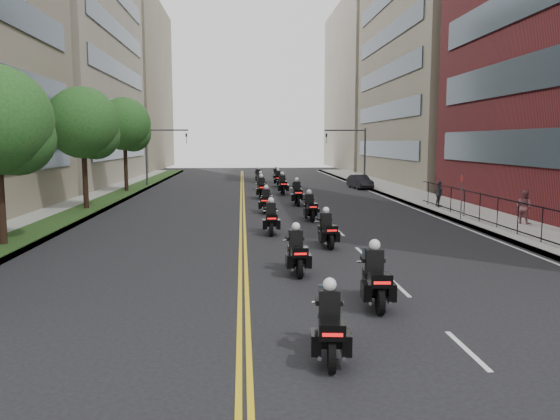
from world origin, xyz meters
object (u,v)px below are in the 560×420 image
(motorcycle_13, at_px, (276,175))
(pedestrian_b, at_px, (524,207))
(motorcycle_9, at_px, (282,185))
(motorcycle_8, at_px, (261,189))
(motorcycle_6, at_px, (266,202))
(motorcycle_3, at_px, (327,231))
(parked_sedan, at_px, (360,182))
(motorcycle_4, at_px, (271,219))
(motorcycle_1, at_px, (375,280))
(motorcycle_2, at_px, (296,253))
(motorcycle_12, at_px, (258,177))
(motorcycle_7, at_px, (297,194))
(motorcycle_11, at_px, (278,179))
(motorcycle_5, at_px, (310,208))
(pedestrian_c, at_px, (439,194))
(motorcycle_10, at_px, (261,182))

(motorcycle_13, distance_m, pedestrian_b, 35.09)
(motorcycle_9, distance_m, pedestrian_b, 21.01)
(motorcycle_8, bearing_deg, motorcycle_6, -92.99)
(motorcycle_3, bearing_deg, parked_sedan, 70.02)
(motorcycle_4, distance_m, motorcycle_8, 15.96)
(motorcycle_1, relative_size, motorcycle_2, 1.05)
(motorcycle_12, bearing_deg, motorcycle_3, -93.90)
(motorcycle_4, bearing_deg, parked_sedan, 69.77)
(motorcycle_7, distance_m, pedestrian_b, 14.77)
(motorcycle_2, relative_size, motorcycle_12, 0.99)
(motorcycle_11, distance_m, pedestrian_b, 28.04)
(parked_sedan, relative_size, pedestrian_b, 2.23)
(motorcycle_5, bearing_deg, motorcycle_7, 84.91)
(motorcycle_6, height_order, pedestrian_c, pedestrian_c)
(motorcycle_8, distance_m, pedestrian_b, 19.51)
(motorcycle_8, height_order, motorcycle_11, motorcycle_8)
(motorcycle_2, distance_m, motorcycle_11, 35.00)
(motorcycle_2, relative_size, motorcycle_7, 0.89)
(motorcycle_5, height_order, motorcycle_6, motorcycle_5)
(motorcycle_13, bearing_deg, motorcycle_9, -94.41)
(motorcycle_7, bearing_deg, motorcycle_3, -91.44)
(motorcycle_5, relative_size, motorcycle_9, 0.91)
(motorcycle_4, height_order, motorcycle_11, motorcycle_11)
(motorcycle_12, bearing_deg, motorcycle_11, -73.18)
(motorcycle_11, xyz_separation_m, pedestrian_c, (9.20, -18.38, 0.30))
(motorcycle_8, xyz_separation_m, pedestrian_c, (11.21, -7.16, 0.25))
(motorcycle_1, distance_m, motorcycle_8, 27.59)
(motorcycle_3, xyz_separation_m, pedestrian_c, (9.19, 12.12, 0.35))
(motorcycle_2, bearing_deg, motorcycle_5, 78.58)
(motorcycle_4, relative_size, motorcycle_7, 0.92)
(motorcycle_13, bearing_deg, motorcycle_3, -93.25)
(parked_sedan, distance_m, pedestrian_c, 15.52)
(motorcycle_3, height_order, motorcycle_13, motorcycle_3)
(motorcycle_1, distance_m, motorcycle_3, 8.23)
(parked_sedan, bearing_deg, motorcycle_12, 134.66)
(motorcycle_2, bearing_deg, parked_sedan, 71.84)
(motorcycle_2, distance_m, pedestrian_b, 15.58)
(motorcycle_4, bearing_deg, motorcycle_5, 62.55)
(motorcycle_10, relative_size, pedestrian_c, 1.34)
(motorcycle_2, distance_m, motorcycle_4, 7.81)
(motorcycle_3, distance_m, motorcycle_12, 34.59)
(motorcycle_1, relative_size, motorcycle_13, 1.13)
(motorcycle_6, relative_size, pedestrian_c, 1.35)
(motorcycle_11, height_order, parked_sedan, motorcycle_11)
(motorcycle_3, xyz_separation_m, pedestrian_b, (10.91, 4.67, 0.37))
(motorcycle_4, relative_size, motorcycle_10, 1.03)
(motorcycle_6, height_order, motorcycle_7, motorcycle_7)
(motorcycle_10, bearing_deg, motorcycle_6, -95.95)
(motorcycle_1, bearing_deg, motorcycle_10, 96.53)
(motorcycle_1, distance_m, pedestrian_c, 22.33)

